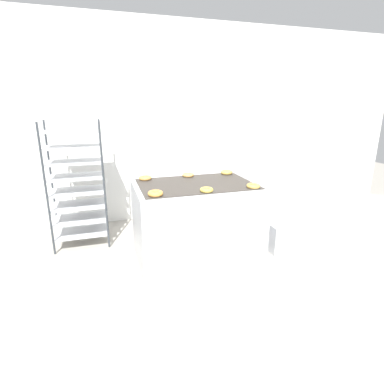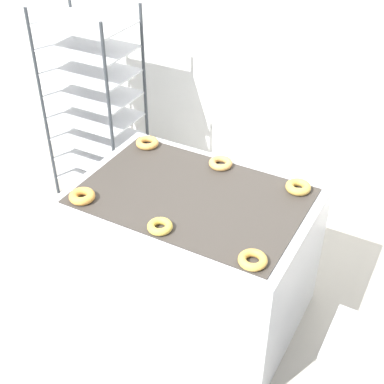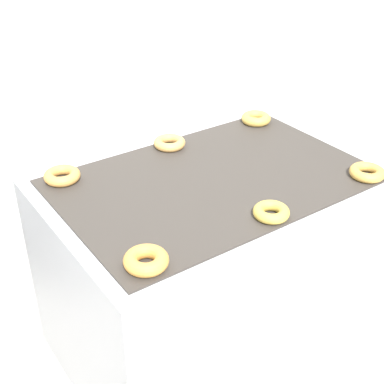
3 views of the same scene
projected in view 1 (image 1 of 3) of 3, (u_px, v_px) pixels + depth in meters
ground_plane at (219, 292)px, 2.78m from camera, size 14.00×14.00×0.00m
wall_back at (166, 124)px, 4.34m from camera, size 8.00×0.05×2.80m
fryer_machine at (196, 222)px, 3.30m from camera, size 1.30×0.89×0.87m
baking_rack_cart at (77, 184)px, 3.56m from camera, size 0.64×0.46×1.50m
glaze_bin at (280, 234)px, 3.61m from camera, size 0.38×0.39×0.34m
donut_near_left at (155, 193)px, 2.74m from camera, size 0.14×0.14×0.05m
donut_near_center at (207, 190)px, 2.87m from camera, size 0.13×0.13×0.04m
donut_near_right at (253, 186)px, 3.01m from camera, size 0.14×0.14×0.04m
donut_far_left at (145, 178)px, 3.33m from camera, size 0.14×0.14×0.04m
donut_far_center at (188, 175)px, 3.48m from camera, size 0.14×0.14×0.04m
donut_far_right at (227, 172)px, 3.60m from camera, size 0.14×0.14×0.04m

